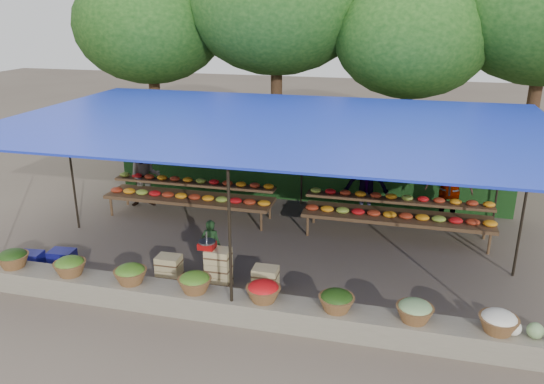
% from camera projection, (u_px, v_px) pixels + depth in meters
% --- Properties ---
extents(ground, '(60.00, 60.00, 0.00)m').
position_uv_depth(ground, '(275.00, 249.00, 11.47)').
color(ground, brown).
rests_on(ground, ground).
extents(stone_curb, '(10.60, 0.55, 0.40)m').
position_uv_depth(stone_curb, '(235.00, 307.00, 8.89)').
color(stone_curb, '#716C5B').
rests_on(stone_curb, ground).
extents(stall_canopy, '(10.80, 6.60, 2.82)m').
position_uv_depth(stall_canopy, '(276.00, 127.00, 10.65)').
color(stall_canopy, black).
rests_on(stall_canopy, ground).
extents(produce_baskets, '(8.98, 0.58, 0.34)m').
position_uv_depth(produce_baskets, '(229.00, 287.00, 8.79)').
color(produce_baskets, brown).
rests_on(produce_baskets, stone_curb).
extents(netting_backdrop, '(10.60, 0.06, 2.50)m').
position_uv_depth(netting_backdrop, '(304.00, 156.00, 13.94)').
color(netting_backdrop, '#204F1C').
rests_on(netting_backdrop, ground).
extents(tree_row, '(16.51, 5.50, 7.12)m').
position_uv_depth(tree_row, '(343.00, 16.00, 15.37)').
color(tree_row, '#351E13').
rests_on(tree_row, ground).
extents(fruit_table_left, '(4.21, 0.95, 0.93)m').
position_uv_depth(fruit_table_left, '(190.00, 193.00, 13.09)').
color(fruit_table_left, '#4E2D1F').
rests_on(fruit_table_left, ground).
extents(fruit_table_right, '(4.21, 0.95, 0.93)m').
position_uv_depth(fruit_table_right, '(397.00, 212.00, 11.92)').
color(fruit_table_right, '#4E2D1F').
rests_on(fruit_table_right, ground).
extents(crate_counter, '(2.35, 0.35, 0.77)m').
position_uv_depth(crate_counter, '(217.00, 272.00, 9.83)').
color(crate_counter, tan).
rests_on(crate_counter, ground).
extents(weighing_scale, '(0.31, 0.31, 0.33)m').
position_uv_depth(weighing_scale, '(207.00, 244.00, 9.70)').
color(weighing_scale, '#AD0D0E').
rests_on(weighing_scale, crate_counter).
extents(vendor_seated, '(0.40, 0.27, 1.07)m').
position_uv_depth(vendor_seated, '(211.00, 245.00, 10.41)').
color(vendor_seated, '#173417').
rests_on(vendor_seated, ground).
extents(customer_left, '(0.97, 0.87, 1.62)m').
position_uv_depth(customer_left, '(145.00, 176.00, 13.72)').
color(customer_left, slate).
rests_on(customer_left, ground).
extents(customer_mid, '(1.17, 0.73, 1.73)m').
position_uv_depth(customer_mid, '(367.00, 183.00, 13.00)').
color(customer_mid, slate).
rests_on(customer_mid, ground).
extents(customer_right, '(1.10, 0.52, 1.84)m').
position_uv_depth(customer_right, '(449.00, 190.00, 12.36)').
color(customer_right, slate).
rests_on(customer_right, ground).
extents(blue_crate_front, '(0.52, 0.40, 0.30)m').
position_uv_depth(blue_crate_front, '(62.00, 257.00, 10.77)').
color(blue_crate_front, navy).
rests_on(blue_crate_front, ground).
extents(blue_crate_back, '(0.50, 0.39, 0.28)m').
position_uv_depth(blue_crate_back, '(31.00, 259.00, 10.72)').
color(blue_crate_back, navy).
rests_on(blue_crate_back, ground).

